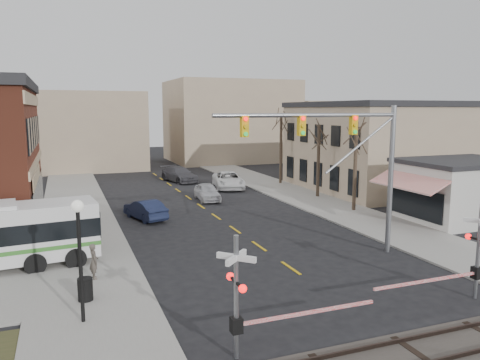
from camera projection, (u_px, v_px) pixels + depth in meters
name	position (u px, v px, depth m)	size (l,w,h in m)	color
ground	(311.00, 282.00, 21.29)	(160.00, 160.00, 0.00)	black
sidewalk_west	(76.00, 209.00, 36.42)	(5.00, 60.00, 0.12)	gray
sidewalk_east	(294.00, 194.00, 43.10)	(5.00, 60.00, 0.12)	gray
tan_building	(406.00, 145.00, 46.87)	(20.30, 15.30, 8.50)	tan
awning_shop	(461.00, 190.00, 33.05)	(9.74, 6.20, 4.30)	beige
tree_east_a	(355.00, 166.00, 35.55)	(0.28, 0.28, 6.75)	#382B21
tree_east_b	(318.00, 161.00, 41.23)	(0.28, 0.28, 6.30)	#382B21
tree_east_c	(281.00, 149.00, 48.62)	(0.28, 0.28, 7.20)	#382B21
traffic_signal_mast	(348.00, 149.00, 24.01)	(10.21, 0.30, 8.00)	gray
rr_crossing_west	(249.00, 297.00, 14.65)	(5.60, 1.36, 4.00)	gray
rr_crossing_east	(470.00, 254.00, 19.03)	(5.60, 1.36, 4.00)	gray
street_lamp	(79.00, 236.00, 16.59)	(0.44, 0.44, 4.51)	black
trash_bin	(85.00, 289.00, 18.89)	(0.60, 0.60, 0.93)	black
car_a	(207.00, 192.00, 40.33)	(1.73, 4.29, 1.46)	#B5B6BB
car_b	(145.00, 209.00, 33.34)	(1.50, 4.31, 1.42)	#151C36
car_c	(228.00, 180.00, 46.45)	(2.71, 5.87, 1.63)	silver
car_d	(179.00, 174.00, 50.69)	(2.25, 5.53, 1.61)	#434248
pedestrian_near	(94.00, 261.00, 21.28)	(0.60, 0.39, 1.64)	#4F473F
pedestrian_far	(79.00, 236.00, 25.65)	(0.79, 0.61, 1.62)	#2C2F4D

